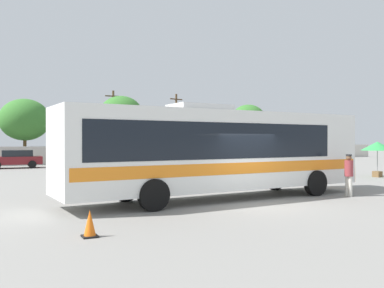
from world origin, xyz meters
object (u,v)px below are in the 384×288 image
Objects in this scene: parked_car_third_white at (83,157)px; utility_pole_far at (176,126)px; coach_bus_white_orange at (217,149)px; utility_pole_near at (113,124)px; parked_car_rightmost_grey at (148,156)px; roadside_tree_midleft at (25,120)px; roadside_tree_midright at (121,114)px; traffic_cone_on_apron at (90,224)px; attendant_by_bus_door at (349,172)px; vendor_umbrella_near_gate_green at (377,147)px; roadside_tree_right at (248,119)px; parked_car_second_maroon at (15,159)px.

utility_pole_far is (12.06, 6.33, 3.20)m from parked_car_third_white.
utility_pole_near is (4.82, 30.61, 2.12)m from coach_bus_white_orange.
coach_bus_white_orange is at bearing -111.99° from utility_pole_far.
roadside_tree_midleft is (-10.31, 6.34, 3.49)m from parked_car_rightmost_grey.
roadside_tree_midright is 11.22× the size of traffic_cone_on_apron.
vendor_umbrella_near_gate_green reaches higher than attendant_by_bus_door.
parked_car_rightmost_grey is 29.63m from traffic_cone_on_apron.
parked_car_rightmost_grey is (6.01, 23.07, -1.13)m from coach_bus_white_orange.
vendor_umbrella_near_gate_green is 27.67m from roadside_tree_right.
parked_car_rightmost_grey is (-7.76, 19.16, -1.07)m from vendor_umbrella_near_gate_green.
coach_bus_white_orange is at bearing -81.68° from roadside_tree_midleft.
vendor_umbrella_near_gate_green is 0.31× the size of roadside_tree_midright.
parked_car_third_white is (-13.80, 19.56, -1.07)m from vendor_umbrella_near_gate_green.
utility_pole_near reaches higher than coach_bus_white_orange.
roadside_tree_midright is at bearing 79.45° from coach_bus_white_orange.
roadside_tree_right is at bearing 1.44° from utility_pole_far.
parked_car_third_white is at bearing -124.19° from utility_pole_near.
coach_bus_white_orange is at bearing -104.60° from parked_car_rightmost_grey.
roadside_tree_midleft reaches higher than coach_bus_white_orange.
attendant_by_bus_door is 0.78× the size of vendor_umbrella_near_gate_green.
roadside_tree_midright is 16.57m from roadside_tree_right.
roadside_tree_midright is at bearing 71.56° from traffic_cone_on_apron.
vendor_umbrella_near_gate_green is 20.70m from parked_car_rightmost_grey.
roadside_tree_midleft reaches higher than parked_car_second_maroon.
coach_bus_white_orange reaches higher than parked_car_second_maroon.
parked_car_rightmost_grey is 8.63m from roadside_tree_midright.
vendor_umbrella_near_gate_green is at bearing 22.15° from traffic_cone_on_apron.
utility_pole_far is 6.49m from roadside_tree_midright.
utility_pole_near is at bearing 173.63° from utility_pole_far.
coach_bus_white_orange is 2.87× the size of parked_car_third_white.
attendant_by_bus_door is 0.22× the size of utility_pole_near.
vendor_umbrella_near_gate_green is at bearing -67.94° from parked_car_rightmost_grey.
parked_car_second_maroon is at bearing -166.01° from roadside_tree_right.
attendant_by_bus_door is at bearing -102.37° from utility_pole_far.
utility_pole_near is 1.01× the size of utility_pole_far.
coach_bus_white_orange is at bearing -100.55° from roadside_tree_midright.
roadside_tree_midleft is at bearing 87.35° from traffic_cone_on_apron.
utility_pole_near reaches higher than parked_car_rightmost_grey.
parked_car_third_white reaches higher than parked_car_rightmost_grey.
parked_car_third_white reaches higher than traffic_cone_on_apron.
vendor_umbrella_near_gate_green is 28.25m from utility_pole_near.
coach_bus_white_orange is 23.82m from parked_car_second_maroon.
parked_car_rightmost_grey is 0.54× the size of utility_pole_near.
roadside_tree_midright is at bearing 88.99° from attendant_by_bus_door.
roadside_tree_midright is at bearing 50.95° from parked_car_third_white.
coach_bus_white_orange is at bearing -98.95° from utility_pole_near.
roadside_tree_midright is (-8.09, 26.60, 3.29)m from vendor_umbrella_near_gate_green.
coach_bus_white_orange is at bearing -76.42° from parked_car_second_maroon.
parked_car_second_maroon is at bearing 89.44° from traffic_cone_on_apron.
attendant_by_bus_door is 2.66× the size of traffic_cone_on_apron.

